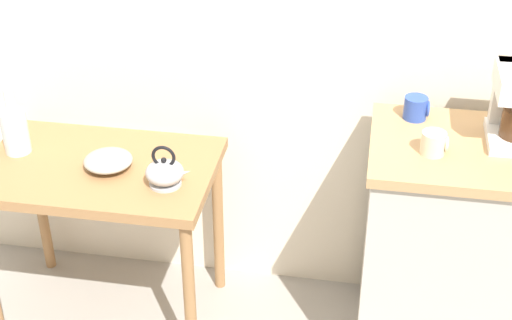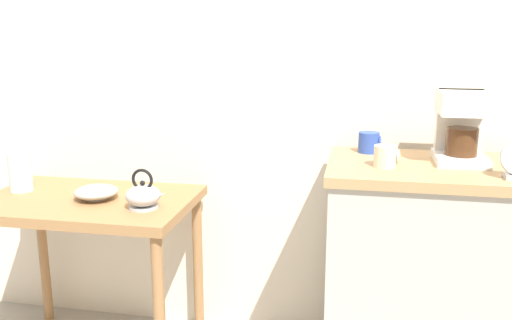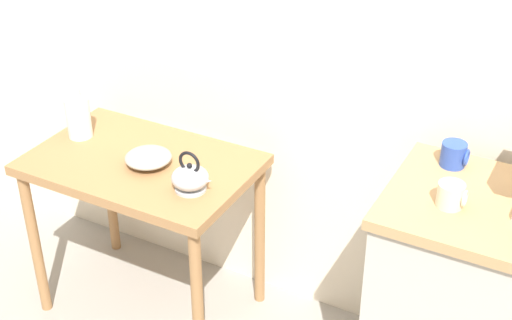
{
  "view_description": "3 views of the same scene",
  "coord_description": "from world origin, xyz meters",
  "views": [
    {
      "loc": [
        0.4,
        -2.19,
        2.19
      ],
      "look_at": [
        0.02,
        0.03,
        0.81
      ],
      "focal_mm": 53.25,
      "sensor_mm": 36.0,
      "label": 1
    },
    {
      "loc": [
        0.51,
        -1.9,
        1.37
      ],
      "look_at": [
        0.13,
        0.03,
        0.91
      ],
      "focal_mm": 37.68,
      "sensor_mm": 36.0,
      "label": 2
    },
    {
      "loc": [
        0.95,
        -1.86,
        2.15
      ],
      "look_at": [
        -0.05,
        -0.01,
        0.9
      ],
      "focal_mm": 51.25,
      "sensor_mm": 36.0,
      "label": 3
    }
  ],
  "objects": [
    {
      "name": "bowl_stoneware",
      "position": [
        -0.53,
        0.03,
        0.75
      ],
      "size": [
        0.18,
        0.18,
        0.06
      ],
      "color": "#9E998C",
      "rests_on": "wooden_table"
    },
    {
      "name": "wooden_table",
      "position": [
        -0.58,
        0.05,
        0.62
      ],
      "size": [
        0.86,
        0.56,
        0.72
      ],
      "color": "#9E7044",
      "rests_on": "ground_plane"
    },
    {
      "name": "teakettle",
      "position": [
        -0.29,
        -0.04,
        0.77
      ],
      "size": [
        0.16,
        0.13,
        0.16
      ],
      "color": "#B2B5BA",
      "rests_on": "wooden_table"
    },
    {
      "name": "mug_blue",
      "position": [
        0.55,
        0.24,
        0.96
      ],
      "size": [
        0.09,
        0.08,
        0.08
      ],
      "color": "#2D4CAD",
      "rests_on": "kitchen_counter"
    },
    {
      "name": "glass_carafe_vase",
      "position": [
        -0.9,
        0.09,
        0.81
      ],
      "size": [
        0.1,
        0.1,
        0.26
      ],
      "color": "silver",
      "rests_on": "wooden_table"
    },
    {
      "name": "mug_small_cream",
      "position": [
        0.61,
        0.0,
        0.96
      ],
      "size": [
        0.09,
        0.08,
        0.08
      ],
      "color": "beige",
      "rests_on": "kitchen_counter"
    },
    {
      "name": "kitchen_counter",
      "position": [
        0.78,
        0.07,
        0.46
      ],
      "size": [
        0.76,
        0.52,
        0.92
      ],
      "color": "#BCB7AD",
      "rests_on": "ground_plane"
    }
  ]
}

